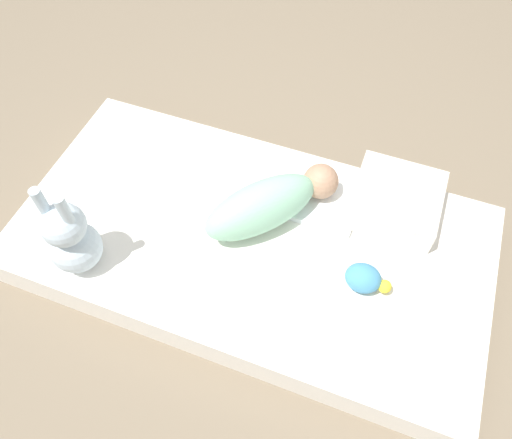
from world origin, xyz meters
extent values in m
plane|color=#7A6B56|center=(0.00, 0.00, 0.00)|extent=(12.00, 12.00, 0.00)
cube|color=white|center=(0.00, 0.00, 0.07)|extent=(1.57, 0.81, 0.13)
cube|color=white|center=(0.19, 0.20, 0.14)|extent=(0.24, 0.20, 0.02)
ellipsoid|color=#99D6B2|center=(0.02, 0.05, 0.22)|extent=(0.38, 0.41, 0.18)
sphere|color=tan|center=(0.16, 0.23, 0.21)|extent=(0.12, 0.12, 0.12)
cube|color=white|center=(0.42, 0.27, 0.18)|extent=(0.29, 0.28, 0.10)
sphere|color=silver|center=(-0.47, -0.29, 0.21)|extent=(0.16, 0.16, 0.16)
sphere|color=silver|center=(-0.47, -0.29, 0.34)|extent=(0.13, 0.13, 0.13)
cylinder|color=silver|center=(-0.51, -0.29, 0.43)|extent=(0.03, 0.03, 0.10)
cylinder|color=silver|center=(-0.43, -0.29, 0.43)|extent=(0.03, 0.03, 0.10)
ellipsoid|color=#4C99C6|center=(0.39, -0.06, 0.17)|extent=(0.11, 0.09, 0.09)
sphere|color=yellow|center=(0.46, -0.06, 0.17)|extent=(0.04, 0.04, 0.04)
camera|label=1|loc=(0.33, -0.83, 1.53)|focal=35.00mm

